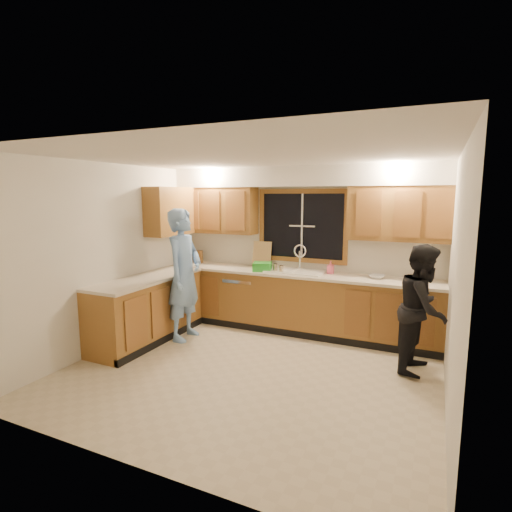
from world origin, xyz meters
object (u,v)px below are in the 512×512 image
Objects in this scene: sink at (295,276)px; woman at (423,309)px; dishwasher at (245,299)px; knife_block at (199,257)px; man at (184,275)px; stove at (119,320)px; dish_crate at (262,267)px; bowl at (377,277)px; soap_bottle at (331,267)px.

woman reaches higher than sink.
dishwasher is 3.82× the size of knife_block.
man is (-0.50, -0.96, 0.54)m from dishwasher.
dishwasher is 0.91× the size of stove.
sink is at bearing 0.99° from dishwasher.
dishwasher is at bearing 163.29° from dish_crate.
knife_block is 1.02× the size of bowl.
knife_block reaches higher than bowl.
man is 1.21m from dish_crate.
woman is 1.57m from soap_bottle.
knife_block is 1.12× the size of soap_bottle.
man is at bearing -144.24° from sink.
dishwasher is 1.13m from knife_block.
knife_block is (-3.62, 0.83, 0.27)m from woman.
bowl reaches higher than stove.
stove is 2.21m from dish_crate.
woman is at bearing -32.19° from soap_bottle.
knife_block is at bearing 173.03° from dishwasher.
dish_crate reaches higher than stove.
bowl is at bearing -5.73° from soap_bottle.
stove is at bearing -117.69° from dishwasher.
stove is at bearing -140.31° from soap_bottle.
woman reaches higher than dishwasher.
knife_block is 1.31m from dish_crate.
soap_bottle is at bearing 174.27° from bowl.
knife_block is (-1.79, 0.10, 0.16)m from sink.
bowl is at bearing 31.76° from stove.
dish_crate is 1.45× the size of soap_bottle.
man reaches higher than woman.
knife_block is 2.98m from bowl.
woman is 7.08× the size of knife_block.
man is 9.89× the size of soap_bottle.
dish_crate is 1.31× the size of bowl.
bowl is at bearing -19.47° from knife_block.
sink is 1.80m from knife_block.
man is 8.96× the size of bowl.
soap_bottle is 0.69m from bowl.
stove is 1.08m from man.
dishwasher is 0.68m from dish_crate.
soap_bottle is at bearing -64.19° from man.
dish_crate is (-0.50, -0.12, 0.12)m from sink.
dishwasher is at bearing 84.61° from woman.
woman is (2.68, -0.72, 0.35)m from dishwasher.
stove is 2.01m from knife_block.
sink is at bearing -21.26° from knife_block.
sink is at bearing -178.71° from bowl.
man is 1.16m from knife_block.
soap_bottle is at bearing -18.19° from knife_block.
sink is 4.01× the size of knife_block.
dish_crate is at bearing -175.02° from bowl.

